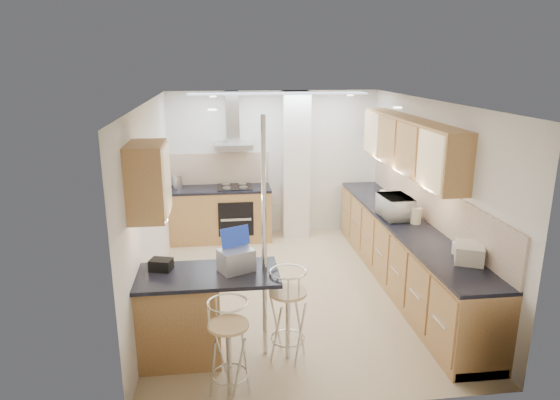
{
  "coord_description": "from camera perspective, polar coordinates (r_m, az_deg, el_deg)",
  "views": [
    {
      "loc": [
        -0.95,
        -6.09,
        2.98
      ],
      "look_at": [
        -0.17,
        0.2,
        1.21
      ],
      "focal_mm": 32.0,
      "sensor_mm": 36.0,
      "label": 1
    }
  ],
  "objects": [
    {
      "name": "ground",
      "position": [
        6.84,
        1.6,
        -10.19
      ],
      "size": [
        4.8,
        4.8,
        0.0
      ],
      "primitive_type": "plane",
      "color": "tan",
      "rests_on": "ground"
    },
    {
      "name": "room_shell",
      "position": [
        6.74,
        3.95,
        3.27
      ],
      "size": [
        3.64,
        4.84,
        2.51
      ],
      "color": "white",
      "rests_on": "ground"
    },
    {
      "name": "right_counter",
      "position": [
        7.03,
        13.88,
        -5.85
      ],
      "size": [
        0.63,
        4.4,
        0.92
      ],
      "color": "#AB7044",
      "rests_on": "ground"
    },
    {
      "name": "back_counter",
      "position": [
        8.57,
        -6.81,
        -1.58
      ],
      "size": [
        1.7,
        0.63,
        0.92
      ],
      "color": "#AB7044",
      "rests_on": "ground"
    },
    {
      "name": "peninsula",
      "position": [
        5.27,
        -8.36,
        -12.92
      ],
      "size": [
        1.47,
        0.72,
        0.94
      ],
      "color": "#AB7044",
      "rests_on": "ground"
    },
    {
      "name": "microwave",
      "position": [
        6.93,
        13.06,
        -0.79
      ],
      "size": [
        0.4,
        0.57,
        0.3
      ],
      "primitive_type": "imported",
      "rotation": [
        0.0,
        0.0,
        1.64
      ],
      "color": "white",
      "rests_on": "right_counter"
    },
    {
      "name": "laptop",
      "position": [
        5.05,
        -5.03,
        -6.86
      ],
      "size": [
        0.4,
        0.36,
        0.23
      ],
      "primitive_type": "cube",
      "rotation": [
        0.0,
        0.0,
        0.43
      ],
      "color": "#A8ABB0",
      "rests_on": "peninsula"
    },
    {
      "name": "bag",
      "position": [
        5.21,
        -13.43,
        -7.2
      ],
      "size": [
        0.25,
        0.21,
        0.12
      ],
      "primitive_type": "cube",
      "rotation": [
        0.0,
        0.0,
        -0.29
      ],
      "color": "black",
      "rests_on": "peninsula"
    },
    {
      "name": "bar_stool_near",
      "position": [
        4.71,
        -5.86,
        -16.58
      ],
      "size": [
        0.5,
        0.5,
        0.96
      ],
      "primitive_type": null,
      "rotation": [
        0.0,
        0.0,
        -0.35
      ],
      "color": "tan",
      "rests_on": "ground"
    },
    {
      "name": "bar_stool_end",
      "position": [
        5.2,
        0.91,
        -12.97
      ],
      "size": [
        0.45,
        0.45,
        0.99
      ],
      "primitive_type": null,
      "rotation": [
        0.0,
        0.0,
        1.45
      ],
      "color": "tan",
      "rests_on": "ground"
    },
    {
      "name": "jar_a",
      "position": [
        7.24,
        13.75,
        -0.54
      ],
      "size": [
        0.14,
        0.14,
        0.2
      ],
      "primitive_type": "cylinder",
      "rotation": [
        0.0,
        0.0,
        0.16
      ],
      "color": "beige",
      "rests_on": "right_counter"
    },
    {
      "name": "jar_b",
      "position": [
        7.86,
        11.71,
        0.62
      ],
      "size": [
        0.14,
        0.14,
        0.13
      ],
      "primitive_type": "cylinder",
      "rotation": [
        0.0,
        0.0,
        -0.31
      ],
      "color": "beige",
      "rests_on": "right_counter"
    },
    {
      "name": "jar_c",
      "position": [
        6.76,
        15.29,
        -1.73
      ],
      "size": [
        0.15,
        0.15,
        0.22
      ],
      "primitive_type": "cylinder",
      "rotation": [
        0.0,
        0.0,
        0.09
      ],
      "color": "beige",
      "rests_on": "right_counter"
    },
    {
      "name": "jar_d",
      "position": [
        5.86,
        19.53,
        -5.2
      ],
      "size": [
        0.13,
        0.13,
        0.13
      ],
      "primitive_type": "cylinder",
      "rotation": [
        0.0,
        0.0,
        -0.36
      ],
      "color": "white",
      "rests_on": "right_counter"
    },
    {
      "name": "bread_bin",
      "position": [
        5.69,
        20.79,
        -5.67
      ],
      "size": [
        0.41,
        0.44,
        0.19
      ],
      "primitive_type": "cube",
      "rotation": [
        0.0,
        0.0,
        -0.43
      ],
      "color": "beige",
      "rests_on": "right_counter"
    },
    {
      "name": "kettle",
      "position": [
        8.52,
        -11.65,
        2.07
      ],
      "size": [
        0.16,
        0.16,
        0.22
      ],
      "primitive_type": "cylinder",
      "color": "#BBBEC0",
      "rests_on": "back_counter"
    }
  ]
}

